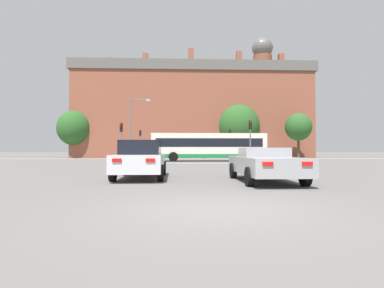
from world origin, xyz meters
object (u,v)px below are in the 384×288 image
Objects in this scene: car_saloon_left at (141,159)px; pedestrian_walking_east at (247,152)px; traffic_light_far_right at (230,139)px; traffic_light_near_right at (250,134)px; bus_crossing_lead at (208,146)px; traffic_light_far_left at (140,139)px; traffic_light_near_left at (121,136)px; car_roadster_right at (264,164)px; pedestrian_waiting at (204,151)px; street_lamp_junction at (134,122)px.

pedestrian_walking_east is at bearing 68.35° from car_saloon_left.
traffic_light_far_right is 2.64× the size of pedestrian_walking_east.
bus_crossing_lead is at bearing 126.99° from traffic_light_near_right.
traffic_light_near_right is 1.00× the size of traffic_light_far_left.
traffic_light_near_left is 18.00m from traffic_light_far_right.
car_roadster_right is at bearing -97.22° from traffic_light_far_right.
traffic_light_near_right is (3.43, 16.63, 2.01)m from car_roadster_right.
street_lamp_junction is at bearing -25.28° from pedestrian_waiting.
traffic_light_far_left is at bearing 93.49° from street_lamp_junction.
bus_crossing_lead is at bearing 89.86° from car_roadster_right.
traffic_light_far_left reaches higher than traffic_light_near_right.
traffic_light_near_left is at bearing 102.94° from car_saloon_left.
car_saloon_left is at bearing -118.83° from traffic_light_near_right.
traffic_light_near_right is 2.17× the size of pedestrian_waiting.
traffic_light_far_left reaches higher than car_saloon_left.
traffic_light_far_left is 0.96× the size of traffic_light_far_right.
car_roadster_right is 0.39× the size of bus_crossing_lead.
bus_crossing_lead is (-0.07, 21.28, 0.94)m from car_roadster_right.
traffic_light_near_left is 12.78m from traffic_light_far_left.
traffic_light_near_left reaches higher than bus_crossing_lead.
traffic_light_near_right is at bearing 60.15° from car_saloon_left.
pedestrian_walking_east is at bearing 32.36° from traffic_light_far_right.
pedestrian_waiting is 6.42m from pedestrian_walking_east.
traffic_light_near_right reaches higher than car_roadster_right.
bus_crossing_lead is 5.91m from traffic_light_near_right.
traffic_light_far_left is at bearing 131.98° from traffic_light_near_right.
traffic_light_far_left is 8.99m from pedestrian_waiting.
car_roadster_right is at bearing 12.73° from pedestrian_waiting.
traffic_light_near_right reaches higher than pedestrian_waiting.
car_roadster_right is 17.10m from traffic_light_near_right.
street_lamp_junction is at bearing 79.52° from traffic_light_near_left.
pedestrian_waiting is at bearing 79.35° from car_saloon_left.
car_saloon_left is at bearing -126.68° from pedestrian_walking_east.
traffic_light_far_left is 2.18× the size of pedestrian_waiting.
traffic_light_far_left is 12.40m from traffic_light_far_right.
bus_crossing_lead is at bearing 11.58° from pedestrian_waiting.
bus_crossing_lead is at bearing 75.38° from car_saloon_left.
car_roadster_right is 2.59× the size of pedestrian_waiting.
traffic_light_near_left is at bearing 177.31° from traffic_light_near_right.
traffic_light_far_right is at bearing 72.12° from car_saloon_left.
pedestrian_walking_east reaches higher than car_roadster_right.
traffic_light_near_left is 21.24m from pedestrian_walking_east.
bus_crossing_lead is 7.83× the size of pedestrian_walking_east.
bus_crossing_lead reaches higher than pedestrian_walking_east.
bus_crossing_lead is at bearing -45.64° from traffic_light_far_left.
traffic_light_near_right is 12.13m from traffic_light_near_left.
traffic_light_far_right is 15.16m from street_lamp_junction.
traffic_light_near_left is 16.61m from pedestrian_waiting.
car_roadster_right is 21.30m from bus_crossing_lead.
pedestrian_walking_east is at bearing 78.37° from traffic_light_near_right.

